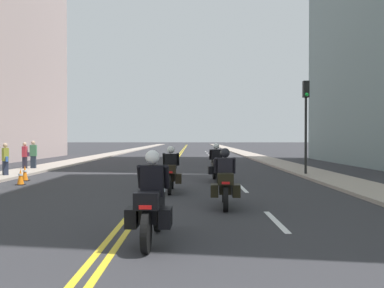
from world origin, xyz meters
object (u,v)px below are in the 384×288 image
object	(u,v)px
motorcycle_0	(150,205)
motorcycle_1	(223,183)
traffic_cone_2	(18,177)
pedestrian_2	(3,160)
pedestrian_0	(31,155)
traffic_cone_1	(23,173)
motorcycle_2	(169,173)
traffic_light_near	(304,111)
motorcycle_3	(215,166)
pedestrian_1	(23,156)

from	to	relation	value
motorcycle_0	motorcycle_1	size ratio (longest dim) A/B	1.04
motorcycle_0	traffic_cone_2	size ratio (longest dim) A/B	3.53
pedestrian_2	pedestrian_0	bearing A→B (deg)	145.04
pedestrian_2	traffic_cone_1	bearing A→B (deg)	5.46
motorcycle_2	pedestrian_2	bearing A→B (deg)	146.63
traffic_light_near	pedestrian_0	size ratio (longest dim) A/B	2.74
traffic_cone_2	traffic_light_near	distance (m)	13.23
motorcycle_0	motorcycle_3	distance (m)	10.55
motorcycle_2	pedestrian_0	bearing A→B (deg)	130.89
traffic_light_near	pedestrian_2	xyz separation A→B (m)	(-14.31, -0.75, -2.36)
motorcycle_0	traffic_cone_1	size ratio (longest dim) A/B	3.36
motorcycle_1	pedestrian_2	world-z (taller)	pedestrian_2
traffic_cone_1	traffic_light_near	world-z (taller)	traffic_light_near
pedestrian_2	motorcycle_3	bearing A→B (deg)	40.02
motorcycle_2	pedestrian_2	size ratio (longest dim) A/B	1.40
traffic_light_near	motorcycle_2	bearing A→B (deg)	-136.10
motorcycle_2	pedestrian_2	distance (m)	9.62
motorcycle_3	pedestrian_1	size ratio (longest dim) A/B	1.40
traffic_light_near	pedestrian_2	distance (m)	14.52
motorcycle_1	pedestrian_2	xyz separation A→B (m)	(-9.65, 8.37, 0.19)
traffic_cone_1	traffic_cone_2	xyz separation A→B (m)	(0.46, -1.57, -0.02)
motorcycle_0	motorcycle_2	size ratio (longest dim) A/B	1.00
motorcycle_2	traffic_cone_2	size ratio (longest dim) A/B	3.53
motorcycle_2	traffic_cone_1	size ratio (longest dim) A/B	3.36
motorcycle_0	pedestrian_1	bearing A→B (deg)	120.42
pedestrian_1	pedestrian_2	distance (m)	4.41
motorcycle_2	motorcycle_3	bearing A→B (deg)	63.73
motorcycle_0	traffic_cone_2	world-z (taller)	motorcycle_0
motorcycle_3	traffic_cone_1	world-z (taller)	motorcycle_3
traffic_cone_2	pedestrian_1	size ratio (longest dim) A/B	0.40
pedestrian_1	motorcycle_2	bearing A→B (deg)	-142.65
traffic_light_near	pedestrian_1	bearing A→B (deg)	166.74
motorcycle_2	traffic_light_near	size ratio (longest dim) A/B	0.49
motorcycle_1	pedestrian_1	distance (m)	16.47
motorcycle_0	motorcycle_3	world-z (taller)	motorcycle_0
pedestrian_1	pedestrian_0	bearing A→B (deg)	-78.45
motorcycle_0	motorcycle_2	bearing A→B (deg)	92.09
pedestrian_0	pedestrian_1	distance (m)	0.46
traffic_cone_2	pedestrian_1	distance (m)	7.91
motorcycle_3	motorcycle_1	bearing A→B (deg)	-94.10
traffic_cone_2	motorcycle_2	bearing A→B (deg)	-20.30
motorcycle_1	pedestrian_0	world-z (taller)	pedestrian_0
motorcycle_2	motorcycle_3	size ratio (longest dim) A/B	1.01
pedestrian_1	motorcycle_3	bearing A→B (deg)	-124.81
motorcycle_3	traffic_cone_2	bearing A→B (deg)	-172.85
traffic_light_near	traffic_cone_2	bearing A→B (deg)	-162.89
traffic_cone_1	pedestrian_1	distance (m)	6.28
motorcycle_3	pedestrian_0	size ratio (longest dim) A/B	1.34
motorcycle_0	pedestrian_2	size ratio (longest dim) A/B	1.40
traffic_light_near	pedestrian_2	size ratio (longest dim) A/B	2.86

